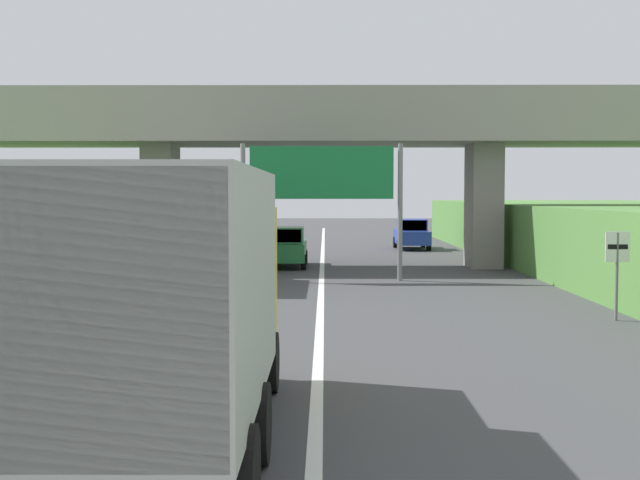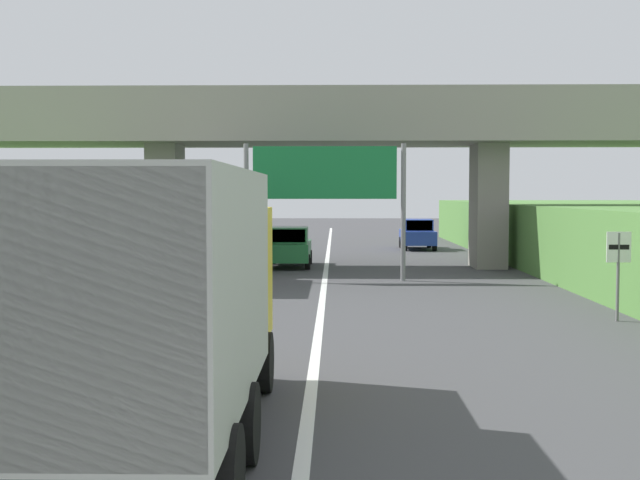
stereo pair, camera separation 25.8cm
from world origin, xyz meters
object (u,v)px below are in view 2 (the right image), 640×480
object	(u,v)px
overhead_highway_sign	(325,181)
construction_barrel_3	(84,293)
car_blue	(417,234)
truck_black	(181,228)
speed_limit_sign	(618,262)
car_green	(290,247)
construction_barrel_5	(153,263)
construction_barrel_2	(11,321)
truck_yellow	(163,294)
construction_barrel_4	(129,275)

from	to	relation	value
overhead_highway_sign	construction_barrel_3	world-z (taller)	overhead_highway_sign
overhead_highway_sign	car_blue	xyz separation A→B (m)	(5.07, 16.54, -2.78)
construction_barrel_3	truck_black	bearing A→B (deg)	79.14
overhead_highway_sign	speed_limit_sign	world-z (taller)	overhead_highway_sign
car_green	construction_barrel_5	bearing A→B (deg)	-146.47
construction_barrel_5	car_green	bearing A→B (deg)	33.53
construction_barrel_2	construction_barrel_3	xyz separation A→B (m)	(0.06, 4.75, 0.00)
truck_yellow	construction_barrel_5	xyz separation A→B (m)	(-5.00, 21.21, -1.47)
truck_black	construction_barrel_5	size ratio (longest dim) A/B	8.11
speed_limit_sign	truck_black	bearing A→B (deg)	145.68
car_green	construction_barrel_3	bearing A→B (deg)	-110.64
car_blue	construction_barrel_3	xyz separation A→B (m)	(-11.53, -23.99, -0.40)
construction_barrel_2	truck_black	bearing A→B (deg)	83.26
car_blue	construction_barrel_3	world-z (taller)	car_blue
truck_black	construction_barrel_4	xyz separation A→B (m)	(-1.33, -2.14, -1.47)
truck_yellow	car_blue	bearing A→B (deg)	79.18
car_green	car_blue	bearing A→B (deg)	58.92
construction_barrel_3	construction_barrel_4	bearing A→B (deg)	90.06
truck_black	construction_barrel_3	distance (m)	7.17
car_green	overhead_highway_sign	bearing A→B (deg)	-73.77
truck_yellow	car_green	distance (m)	24.65
construction_barrel_2	construction_barrel_5	bearing A→B (deg)	90.92
construction_barrel_5	car_blue	bearing A→B (deg)	50.78
car_blue	construction_barrel_4	xyz separation A→B (m)	(-11.54, -19.23, -0.40)
speed_limit_sign	car_blue	xyz separation A→B (m)	(-2.33, 25.65, -0.62)
truck_black	car_green	world-z (taller)	truck_black
construction_barrel_3	speed_limit_sign	bearing A→B (deg)	-6.85
construction_barrel_3	car_green	bearing A→B (deg)	69.36
truck_black	car_green	bearing A→B (deg)	59.54
speed_limit_sign	construction_barrel_5	distance (m)	18.05
truck_black	construction_barrel_2	xyz separation A→B (m)	(-1.38, -11.65, -1.47)
construction_barrel_4	construction_barrel_5	world-z (taller)	same
speed_limit_sign	truck_yellow	world-z (taller)	truck_yellow
construction_barrel_3	construction_barrel_5	bearing A→B (deg)	91.71
truck_yellow	truck_black	xyz separation A→B (m)	(-3.39, 18.60, 0.00)
truck_black	truck_yellow	bearing A→B (deg)	-79.66
car_green	construction_barrel_5	size ratio (longest dim) A/B	4.56
construction_barrel_5	construction_barrel_4	bearing A→B (deg)	-86.65
truck_yellow	construction_barrel_5	bearing A→B (deg)	103.26
car_green	construction_barrel_2	xyz separation A→B (m)	(-4.92, -17.67, -0.40)
truck_yellow	car_blue	world-z (taller)	truck_yellow
construction_barrel_2	construction_barrel_3	distance (m)	4.75
truck_yellow	truck_black	distance (m)	18.90
overhead_highway_sign	construction_barrel_5	bearing A→B (deg)	162.98
speed_limit_sign	car_blue	distance (m)	25.77
truck_black	construction_barrel_3	world-z (taller)	truck_black
overhead_highway_sign	car_green	distance (m)	6.35
overhead_highway_sign	truck_yellow	distance (m)	19.30
car_green	construction_barrel_4	size ratio (longest dim) A/B	4.56
construction_barrel_3	overhead_highway_sign	bearing A→B (deg)	49.05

